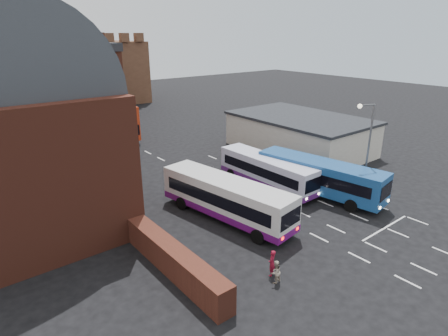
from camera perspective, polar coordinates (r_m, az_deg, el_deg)
ground at (r=28.27m, az=12.97°, el=-9.65°), size 180.00×180.00×0.00m
forecourt_wall at (r=23.19m, az=-7.55°, el=-13.83°), size 1.20×10.00×1.80m
cream_building at (r=46.61m, az=11.44°, el=5.22°), size 10.40×16.40×4.25m
brick_terrace at (r=62.83m, az=-26.12°, el=10.48°), size 22.00×10.00×11.00m
castle_keep at (r=85.11m, az=-21.50°, el=13.46°), size 22.00×22.00×12.00m
bus_white_outbound at (r=28.82m, az=0.33°, el=-4.30°), size 4.41×11.94×3.18m
bus_white_inbound at (r=35.07m, az=6.60°, el=-0.21°), size 2.82×10.62×2.89m
bus_blue at (r=34.05m, az=14.33°, el=-1.07°), size 4.46×11.82×3.15m
bus_red_double at (r=53.87m, az=-17.27°, el=7.17°), size 3.70×12.36×4.88m
street_lamp at (r=33.54m, az=20.89°, el=3.64°), size 1.63×0.72×8.36m
pedestrian_red at (r=23.10m, az=7.31°, el=-14.17°), size 0.72×0.64×1.66m
pedestrian_beige at (r=22.61m, az=7.88°, el=-15.41°), size 0.74×0.61×1.42m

